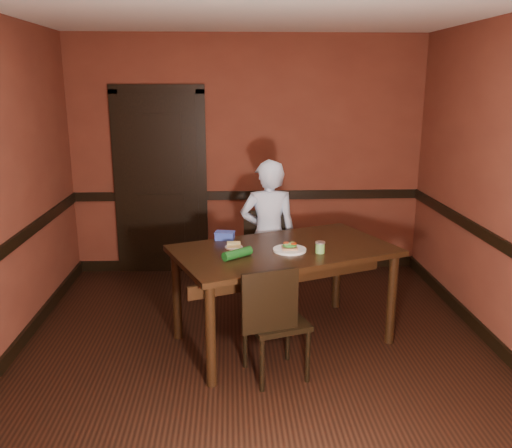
{
  "coord_description": "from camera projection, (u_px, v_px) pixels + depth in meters",
  "views": [
    {
      "loc": [
        -0.21,
        -3.93,
        2.18
      ],
      "look_at": [
        0.0,
        0.35,
        1.05
      ],
      "focal_mm": 38.0,
      "sensor_mm": 36.0,
      "label": 1
    }
  ],
  "objects": [
    {
      "name": "floor",
      "position": [
        258.0,
        361.0,
        4.36
      ],
      "size": [
        4.0,
        4.5,
        0.01
      ],
      "primitive_type": "cube",
      "color": "black",
      "rests_on": "ground"
    },
    {
      "name": "ceiling",
      "position": [
        259.0,
        2.0,
        3.67
      ],
      "size": [
        4.0,
        4.5,
        0.01
      ],
      "primitive_type": "cube",
      "color": "silver",
      "rests_on": "ground"
    },
    {
      "name": "wall_back",
      "position": [
        248.0,
        156.0,
        6.19
      ],
      "size": [
        4.0,
        0.02,
        2.7
      ],
      "primitive_type": "cube",
      "color": "maroon",
      "rests_on": "ground"
    },
    {
      "name": "wall_front",
      "position": [
        293.0,
        333.0,
        1.84
      ],
      "size": [
        4.0,
        0.02,
        2.7
      ],
      "primitive_type": "cube",
      "color": "maroon",
      "rests_on": "ground"
    },
    {
      "name": "dado_back",
      "position": [
        248.0,
        195.0,
        6.29
      ],
      "size": [
        4.0,
        0.03,
        0.1
      ],
      "primitive_type": "cube",
      "color": "black",
      "rests_on": "ground"
    },
    {
      "name": "dado_right",
      "position": [
        512.0,
        251.0,
        4.22
      ],
      "size": [
        0.03,
        4.5,
        0.1
      ],
      "primitive_type": "cube",
      "color": "black",
      "rests_on": "ground"
    },
    {
      "name": "baseboard_back",
      "position": [
        248.0,
        264.0,
        6.5
      ],
      "size": [
        4.0,
        0.03,
        0.12
      ],
      "primitive_type": "cube",
      "color": "black",
      "rests_on": "ground"
    },
    {
      "name": "baseboard_left",
      "position": [
        6.0,
        360.0,
        4.25
      ],
      "size": [
        0.03,
        4.5,
        0.12
      ],
      "primitive_type": "cube",
      "color": "black",
      "rests_on": "ground"
    },
    {
      "name": "baseboard_right",
      "position": [
        500.0,
        348.0,
        4.44
      ],
      "size": [
        0.03,
        4.5,
        0.12
      ],
      "primitive_type": "cube",
      "color": "black",
      "rests_on": "ground"
    },
    {
      "name": "door",
      "position": [
        161.0,
        180.0,
        6.17
      ],
      "size": [
        1.05,
        0.07,
        2.2
      ],
      "color": "black",
      "rests_on": "ground"
    },
    {
      "name": "dining_table",
      "position": [
        283.0,
        295.0,
        4.61
      ],
      "size": [
        2.03,
        1.6,
        0.84
      ],
      "primitive_type": "cube",
      "rotation": [
        0.0,
        0.0,
        0.38
      ],
      "color": "black",
      "rests_on": "floor"
    },
    {
      "name": "chair_far",
      "position": [
        271.0,
        265.0,
        5.17
      ],
      "size": [
        0.51,
        0.51,
        0.96
      ],
      "primitive_type": null,
      "rotation": [
        0.0,
        0.0,
        -0.15
      ],
      "color": "black",
      "rests_on": "floor"
    },
    {
      "name": "chair_near",
      "position": [
        276.0,
        320.0,
        4.05
      ],
      "size": [
        0.53,
        0.53,
        0.91
      ],
      "primitive_type": null,
      "rotation": [
        0.0,
        0.0,
        3.45
      ],
      "color": "black",
      "rests_on": "floor"
    },
    {
      "name": "person",
      "position": [
        268.0,
        236.0,
        5.2
      ],
      "size": [
        0.55,
        0.37,
        1.48
      ],
      "primitive_type": "imported",
      "rotation": [
        0.0,
        0.0,
        3.17
      ],
      "color": "silver",
      "rests_on": "floor"
    },
    {
      "name": "sandwich_plate",
      "position": [
        290.0,
        249.0,
        4.42
      ],
      "size": [
        0.27,
        0.27,
        0.07
      ],
      "rotation": [
        0.0,
        0.0,
        -0.11
      ],
      "color": "white",
      "rests_on": "dining_table"
    },
    {
      "name": "sauce_jar",
      "position": [
        320.0,
        247.0,
        4.37
      ],
      "size": [
        0.08,
        0.08,
        0.09
      ],
      "rotation": [
        0.0,
        0.0,
        0.2
      ],
      "color": "#5D9B48",
      "rests_on": "dining_table"
    },
    {
      "name": "cheese_saucer",
      "position": [
        234.0,
        246.0,
        4.51
      ],
      "size": [
        0.15,
        0.15,
        0.05
      ],
      "rotation": [
        0.0,
        0.0,
        -0.27
      ],
      "color": "white",
      "rests_on": "dining_table"
    },
    {
      "name": "food_tub",
      "position": [
        225.0,
        236.0,
        4.74
      ],
      "size": [
        0.19,
        0.14,
        0.07
      ],
      "rotation": [
        0.0,
        0.0,
        -0.19
      ],
      "color": "#334CB8",
      "rests_on": "dining_table"
    },
    {
      "name": "wrapped_veg",
      "position": [
        237.0,
        254.0,
        4.24
      ],
      "size": [
        0.25,
        0.22,
        0.07
      ],
      "primitive_type": "cylinder",
      "rotation": [
        0.0,
        1.57,
        0.68
      ],
      "color": "#134816",
      "rests_on": "dining_table"
    }
  ]
}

